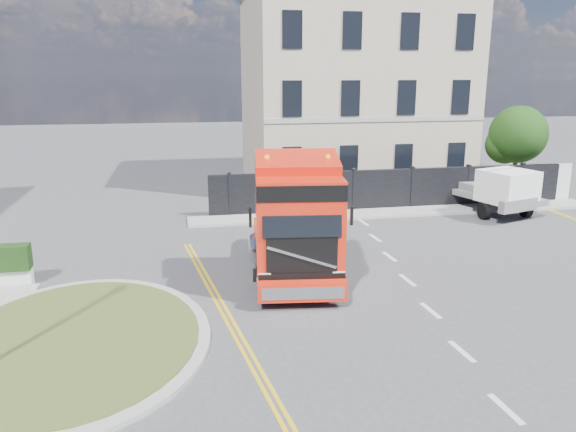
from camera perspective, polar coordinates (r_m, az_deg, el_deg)
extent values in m
plane|color=#424244|center=(18.37, 2.96, -6.72)|extent=(120.00, 120.00, 0.00)
cylinder|color=#999994|center=(15.39, -20.89, -11.83)|extent=(6.80, 6.80, 0.12)
cylinder|color=#405020|center=(15.36, -20.92, -11.56)|extent=(6.20, 6.20, 0.05)
cube|color=black|center=(28.12, 10.56, 2.68)|extent=(18.00, 0.25, 2.00)
cube|color=silver|center=(32.17, 24.84, 3.06)|extent=(2.60, 0.12, 2.00)
cube|color=#BAB094|center=(34.65, 6.35, 12.53)|extent=(12.00, 10.00, 11.00)
cylinder|color=#382619|center=(34.58, 22.03, 4.39)|extent=(0.24, 0.24, 2.40)
sphere|color=#193510|center=(34.32, 22.35, 7.67)|extent=(3.20, 3.20, 3.20)
sphere|color=#193510|center=(34.45, 21.19, 6.80)|extent=(2.20, 2.20, 2.20)
cube|color=#999994|center=(27.51, 11.14, 0.39)|extent=(20.00, 1.60, 0.12)
cube|color=black|center=(19.28, 0.55, -3.23)|extent=(3.27, 6.71, 0.46)
cube|color=red|center=(17.16, 1.02, -0.48)|extent=(2.86, 2.95, 2.87)
cube|color=red|center=(17.95, 0.75, 4.04)|extent=(2.65, 1.22, 1.43)
cube|color=black|center=(15.80, 1.43, -0.27)|extent=(2.25, 0.33, 1.08)
cube|color=red|center=(16.14, 1.49, -7.63)|extent=(2.59, 0.67, 0.56)
cylinder|color=black|center=(16.85, -2.54, -6.77)|extent=(0.45, 1.10, 1.07)
cylinder|color=gray|center=(16.85, -2.54, -6.77)|extent=(0.44, 0.63, 0.59)
cylinder|color=black|center=(17.04, 4.97, -6.57)|extent=(0.45, 1.10, 1.07)
cylinder|color=gray|center=(17.04, 4.97, -6.57)|extent=(0.44, 0.63, 0.59)
cylinder|color=black|center=(20.28, -2.80, -3.04)|extent=(0.45, 1.10, 1.07)
cylinder|color=gray|center=(20.28, -2.80, -3.04)|extent=(0.44, 0.63, 0.59)
cylinder|color=black|center=(20.44, 3.42, -2.91)|extent=(0.45, 1.10, 1.07)
cylinder|color=gray|center=(20.44, 3.42, -2.91)|extent=(0.44, 0.63, 0.59)
cylinder|color=black|center=(21.46, -2.87, -2.05)|extent=(0.45, 1.10, 1.07)
cylinder|color=gray|center=(21.46, -2.87, -2.05)|extent=(0.44, 0.63, 0.59)
cylinder|color=black|center=(21.60, 3.02, -1.94)|extent=(0.45, 1.10, 1.07)
cylinder|color=gray|center=(21.60, 3.02, -1.94)|extent=(0.44, 0.63, 0.59)
cube|color=slate|center=(29.24, 19.55, 2.11)|extent=(3.66, 5.79, 0.28)
cube|color=white|center=(27.69, 21.41, 2.83)|extent=(2.64, 2.57, 1.46)
cylinder|color=black|center=(27.38, 19.30, 0.48)|extent=(0.28, 0.79, 0.79)
cylinder|color=black|center=(28.50, 23.02, 0.67)|extent=(0.28, 0.79, 0.79)
cylinder|color=black|center=(30.26, 16.16, 2.01)|extent=(0.28, 0.79, 0.79)
cylinder|color=black|center=(31.27, 19.65, 2.13)|extent=(0.28, 0.79, 0.79)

